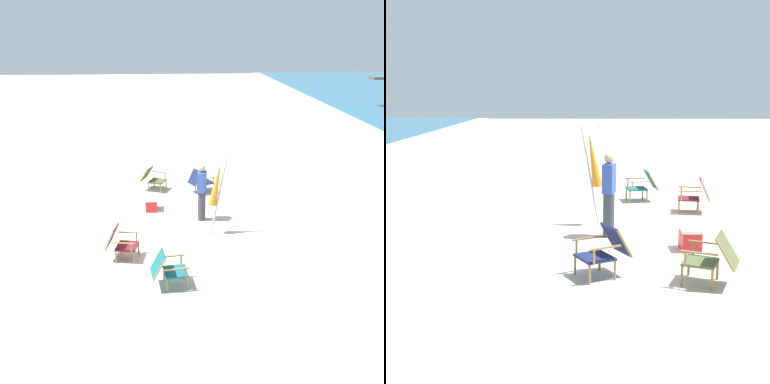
# 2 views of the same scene
# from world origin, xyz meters

# --- Properties ---
(ground_plane) EXTENTS (80.00, 80.00, 0.00)m
(ground_plane) POSITION_xyz_m (0.00, 0.00, 0.00)
(ground_plane) COLOR beige
(beach_chair_back_left) EXTENTS (0.66, 0.82, 0.78)m
(beach_chair_back_left) POSITION_xyz_m (2.88, 0.29, 0.42)
(beach_chair_back_left) COLOR #196066
(beach_chair_back_left) RESTS_ON ground
(beach_chair_front_left) EXTENTS (0.86, 0.94, 0.78)m
(beach_chair_front_left) POSITION_xyz_m (-2.66, 1.49, 0.42)
(beach_chair_front_left) COLOR #19234C
(beach_chair_front_left) RESTS_ON ground
(beach_chair_back_right) EXTENTS (0.83, 0.94, 0.77)m
(beach_chair_back_right) POSITION_xyz_m (-3.02, -0.07, 0.42)
(beach_chair_back_right) COLOR #515B33
(beach_chair_back_right) RESTS_ON ground
(beach_chair_mid_center) EXTENTS (0.69, 0.81, 0.80)m
(beach_chair_mid_center) POSITION_xyz_m (1.60, -0.78, 0.43)
(beach_chair_mid_center) COLOR maroon
(beach_chair_mid_center) RESTS_ON ground
(umbrella_furled_orange) EXTENTS (0.22, 0.47, 2.10)m
(umbrella_furled_orange) POSITION_xyz_m (0.45, 1.61, 1.37)
(umbrella_furled_orange) COLOR #B7B2A8
(umbrella_furled_orange) RESTS_ON ground
(person_near_chairs) EXTENTS (0.38, 0.29, 1.63)m
(person_near_chairs) POSITION_xyz_m (-0.46, 1.32, 0.84)
(person_near_chairs) COLOR #383842
(person_near_chairs) RESTS_ON ground
(cooler_box) EXTENTS (0.49, 0.35, 0.40)m
(cooler_box) POSITION_xyz_m (-1.29, -0.09, 0.20)
(cooler_box) COLOR red
(cooler_box) RESTS_ON ground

